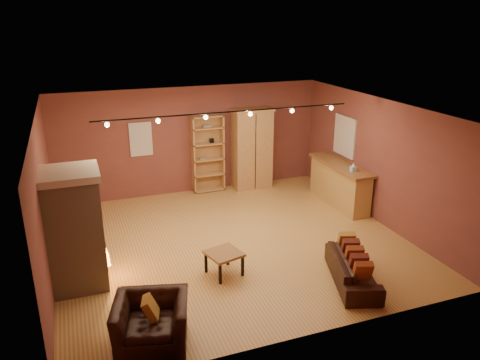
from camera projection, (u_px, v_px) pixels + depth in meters
name	position (u px, v px, depth m)	size (l,w,h in m)	color
floor	(232.00, 242.00, 9.83)	(7.00, 7.00, 0.00)	#AA7B3C
ceiling	(232.00, 110.00, 8.89)	(7.00, 7.00, 0.00)	brown
back_wall	(191.00, 140.00, 12.23)	(7.00, 0.02, 2.80)	brown
left_wall	(44.00, 202.00, 8.22)	(0.02, 6.50, 2.80)	brown
right_wall	(379.00, 161.00, 10.50)	(0.02, 6.50, 2.80)	brown
fireplace	(75.00, 229.00, 7.95)	(1.01, 0.98, 2.12)	tan
back_window	(141.00, 139.00, 11.74)	(0.56, 0.04, 0.86)	silver
bookcase	(207.00, 153.00, 12.38)	(0.84, 0.33, 2.07)	tan
armoire	(252.00, 148.00, 12.61)	(1.08, 0.61, 2.19)	tan
bar_counter	(339.00, 184.00, 11.63)	(0.59, 2.20, 1.05)	tan
tissue_box	(353.00, 168.00, 10.87)	(0.12, 0.12, 0.22)	#8DC0E2
right_window	(345.00, 136.00, 11.64)	(0.05, 0.90, 1.00)	silver
loveseat	(353.00, 264.00, 8.26)	(1.00, 1.74, 0.72)	black
armchair	(151.00, 315.00, 6.69)	(1.19, 0.94, 0.92)	black
coffee_table	(224.00, 256.00, 8.49)	(0.71, 0.71, 0.44)	olive
track_rail	(228.00, 114.00, 9.10)	(5.20, 0.09, 0.13)	black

